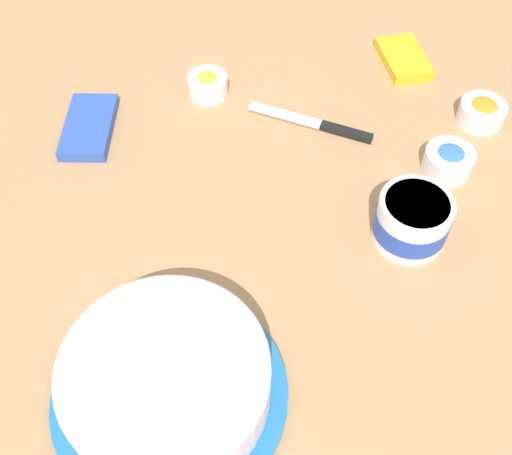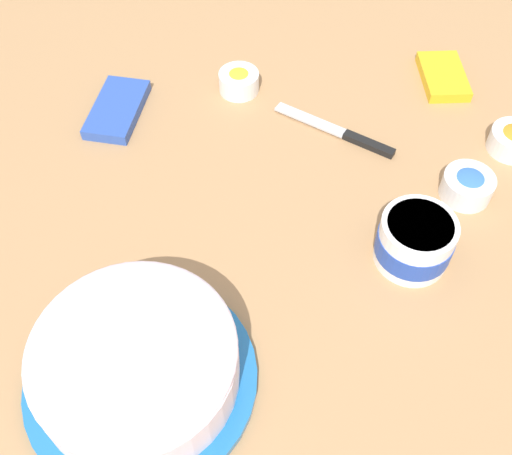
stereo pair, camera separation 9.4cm
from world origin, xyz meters
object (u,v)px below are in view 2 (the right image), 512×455
object	(u,v)px
spreading_knife	(344,134)
candy_box_upper	(443,76)
frosting_tub	(415,241)
sprinkle_bowl_yellow	(239,81)
sprinkle_bowl_blue	(468,185)
candy_box_lower	(117,109)
frosted_cake	(136,364)

from	to	relation	value
spreading_knife	candy_box_upper	size ratio (longest dim) A/B	1.39
frosting_tub	sprinkle_bowl_yellow	size ratio (longest dim) A/B	1.51
spreading_knife	sprinkle_bowl_blue	distance (m)	0.23
candy_box_lower	frosting_tub	bearing A→B (deg)	-112.88
frosted_cake	frosting_tub	xyz separation A→B (m)	(0.10, -0.43, -0.01)
frosting_tub	candy_box_lower	xyz separation A→B (m)	(0.44, 0.40, -0.03)
frosted_cake	candy_box_upper	distance (m)	0.81
frosting_tub	candy_box_lower	world-z (taller)	frosting_tub
spreading_knife	candy_box_upper	xyz separation A→B (m)	(0.10, -0.24, 0.00)
frosted_cake	candy_box_upper	bearing A→B (deg)	-54.25
frosting_tub	candy_box_lower	size ratio (longest dim) A/B	0.73
sprinkle_bowl_blue	candy_box_upper	size ratio (longest dim) A/B	0.64
frosted_cake	candy_box_upper	world-z (taller)	frosted_cake
sprinkle_bowl_yellow	sprinkle_bowl_blue	distance (m)	0.46
frosting_tub	sprinkle_bowl_blue	bearing A→B (deg)	-55.32
sprinkle_bowl_yellow	candy_box_upper	bearing A→B (deg)	-100.38
spreading_knife	sprinkle_bowl_yellow	distance (m)	0.23
sprinkle_bowl_yellow	candy_box_lower	distance (m)	0.23
spreading_knife	sprinkle_bowl_yellow	world-z (taller)	sprinkle_bowl_yellow
sprinkle_bowl_yellow	candy_box_lower	bearing A→B (deg)	92.03
frosting_tub	sprinkle_bowl_blue	distance (m)	0.17
frosting_tub	candy_box_upper	world-z (taller)	frosting_tub
sprinkle_bowl_yellow	candy_box_upper	world-z (taller)	sprinkle_bowl_yellow
frosting_tub	frosted_cake	bearing A→B (deg)	102.86
sprinkle_bowl_yellow	candy_box_lower	xyz separation A→B (m)	(-0.01, 0.23, -0.01)
sprinkle_bowl_yellow	sprinkle_bowl_blue	bearing A→B (deg)	-139.19
sprinkle_bowl_blue	frosting_tub	bearing A→B (deg)	124.68
frosting_tub	sprinkle_bowl_blue	xyz separation A→B (m)	(0.10, -0.14, -0.02)
candy_box_lower	sprinkle_bowl_blue	bearing A→B (deg)	-97.70
frosted_cake	candy_box_lower	xyz separation A→B (m)	(0.53, -0.03, -0.04)
frosted_cake	candy_box_lower	world-z (taller)	frosted_cake
sprinkle_bowl_blue	candy_box_upper	bearing A→B (deg)	-17.66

